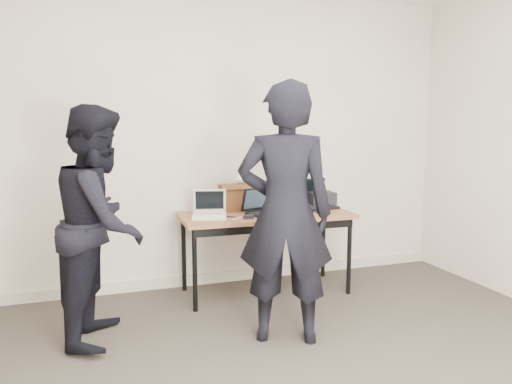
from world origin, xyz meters
name	(u,v)px	position (x,y,z in m)	size (l,w,h in m)	color
room	(341,157)	(0.00, 0.00, 1.35)	(4.60, 4.60, 2.80)	#3F382F
desk	(266,220)	(0.27, 1.83, 0.66)	(1.51, 0.68, 0.72)	brown
laptop_beige	(209,212)	(-0.24, 1.83, 0.77)	(0.34, 0.34, 0.23)	beige
laptop_center	(262,208)	(0.23, 1.83, 0.77)	(0.36, 0.36, 0.22)	black
laptop_right	(313,201)	(0.80, 1.99, 0.78)	(0.40, 0.39, 0.27)	black
leather_satchel	(239,197)	(0.09, 2.05, 0.85)	(0.37, 0.19, 0.25)	#5A3317
tissue	(242,179)	(0.12, 2.06, 1.00)	(0.13, 0.10, 0.08)	white
equipment_box	(321,199)	(0.90, 2.02, 0.79)	(0.24, 0.20, 0.14)	black
power_brick	(248,217)	(0.05, 1.66, 0.74)	(0.08, 0.05, 0.03)	black
cables	(271,213)	(0.32, 1.82, 0.72)	(1.16, 0.42, 0.01)	black
person_typist	(285,214)	(0.06, 0.88, 0.90)	(0.66, 0.43, 1.80)	black
person_observer	(101,224)	(-1.13, 1.34, 0.82)	(0.80, 0.62, 1.64)	black
baseboard	(225,277)	(0.00, 2.23, 0.05)	(4.50, 0.03, 0.10)	#BFB89E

